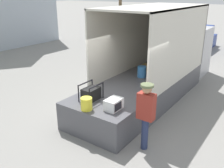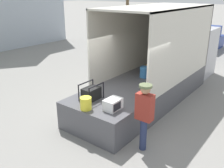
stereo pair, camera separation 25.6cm
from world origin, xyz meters
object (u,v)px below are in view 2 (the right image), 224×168
microwave (113,104)px  portable_generator (92,93)px  box_truck (172,64)px  worker_person (144,111)px  orange_bucket (86,103)px  pickup_truck_blue (200,41)px

microwave → portable_generator: portable_generator is taller
portable_generator → box_truck: bearing=-4.7°
portable_generator → worker_person: 1.90m
box_truck → orange_bucket: size_ratio=20.20×
pickup_truck_blue → box_truck: bearing=-169.8°
worker_person → orange_bucket: bearing=106.6°
box_truck → microwave: 4.95m
pickup_truck_blue → orange_bucket: bearing=-174.2°
box_truck → orange_bucket: bearing=179.4°
portable_generator → orange_bucket: bearing=-151.5°
orange_bucket → worker_person: worker_person is taller
box_truck → pickup_truck_blue: size_ratio=1.32×
microwave → portable_generator: 0.94m
microwave → portable_generator: (0.17, 0.93, 0.04)m
box_truck → portable_generator: box_truck is taller
orange_bucket → pickup_truck_blue: 13.01m
box_truck → microwave: size_ratio=14.04×
box_truck → orange_bucket: (-5.36, 0.06, 0.07)m
portable_generator → orange_bucket: (-0.61, -0.33, -0.02)m
microwave → orange_bucket: bearing=126.6°
orange_bucket → worker_person: (0.47, -1.57, 0.07)m
microwave → orange_bucket: size_ratio=1.44×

